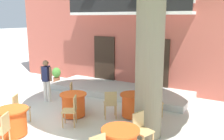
# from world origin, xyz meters

# --- Properties ---
(ground_plane) EXTENTS (120.00, 120.00, 0.00)m
(ground_plane) POSITION_xyz_m (0.00, 0.00, 0.00)
(ground_plane) COLOR silver
(building_facade) EXTENTS (13.00, 5.09, 7.50)m
(building_facade) POSITION_xyz_m (0.67, 6.99, 3.75)
(building_facade) COLOR #BC5B4C
(building_facade) RESTS_ON ground
(entrance_step_platform) EXTENTS (6.06, 2.04, 0.25)m
(entrance_step_platform) POSITION_xyz_m (0.67, 3.98, 0.12)
(entrance_step_platform) COLOR silver
(entrance_step_platform) RESTS_ON ground
(cafe_table_near_tree) EXTENTS (0.86, 0.86, 0.76)m
(cafe_table_near_tree) POSITION_xyz_m (0.62, 1.00, 0.39)
(cafe_table_near_tree) COLOR #EA561E
(cafe_table_near_tree) RESTS_ON ground
(cafe_chair_near_tree_0) EXTENTS (0.54, 0.54, 0.91)m
(cafe_chair_near_tree_0) POSITION_xyz_m (1.05, 0.39, 0.53)
(cafe_chair_near_tree_0) COLOR tan
(cafe_chair_near_tree_0) RESTS_ON ground
(cafe_chair_near_tree_1) EXTENTS (0.55, 0.55, 0.91)m
(cafe_chair_near_tree_1) POSITION_xyz_m (0.18, 1.61, 0.53)
(cafe_chair_near_tree_1) COLOR tan
(cafe_chair_near_tree_1) RESTS_ON ground
(cafe_table_middle) EXTENTS (0.86, 0.86, 0.76)m
(cafe_table_middle) POSITION_xyz_m (2.33, 1.94, 0.39)
(cafe_table_middle) COLOR #EA561E
(cafe_table_middle) RESTS_ON ground
(cafe_chair_middle_0) EXTENTS (0.56, 0.56, 0.91)m
(cafe_chair_middle_0) POSITION_xyz_m (2.89, 2.44, 0.53)
(cafe_chair_middle_0) COLOR tan
(cafe_chair_middle_0) RESTS_ON ground
(cafe_chair_middle_1) EXTENTS (0.56, 0.56, 0.91)m
(cafe_chair_middle_1) POSITION_xyz_m (1.76, 1.44, 0.53)
(cafe_chair_middle_1) COLOR tan
(cafe_chair_middle_1) RESTS_ON ground
(cafe_chair_front_0) EXTENTS (0.51, 0.51, 0.91)m
(cafe_chair_front_0) POSITION_xyz_m (3.36, 0.18, 0.53)
(cafe_chair_front_0) COLOR tan
(cafe_chair_front_0) RESTS_ON ground
(cafe_table_far_side) EXTENTS (0.86, 0.86, 0.76)m
(cafe_table_far_side) POSITION_xyz_m (0.05, -0.91, 0.39)
(cafe_table_far_side) COLOR #EA561E
(cafe_table_far_side) RESTS_ON ground
(cafe_chair_far_side_0) EXTENTS (0.54, 0.54, 0.91)m
(cafe_chair_far_side_0) POSITION_xyz_m (0.46, -1.54, 0.53)
(cafe_chair_far_side_0) COLOR tan
(cafe_chair_far_side_0) RESTS_ON ground
(cafe_chair_far_side_1) EXTENTS (0.55, 0.55, 0.91)m
(cafe_chair_far_side_1) POSITION_xyz_m (-0.39, -0.30, 0.53)
(cafe_chair_far_side_1) COLOR tan
(cafe_chair_far_side_1) RESTS_ON ground
(ground_planter_left) EXTENTS (0.42, 0.42, 0.80)m
(ground_planter_left) POSITION_xyz_m (-2.71, 3.88, 0.44)
(ground_planter_left) COLOR #995638
(ground_planter_left) RESTS_ON ground
(pedestrian_near_entrance) EXTENTS (0.53, 0.40, 1.60)m
(pedestrian_near_entrance) POSITION_xyz_m (-1.19, 1.68, 0.90)
(pedestrian_near_entrance) COLOR silver
(pedestrian_near_entrance) RESTS_ON ground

